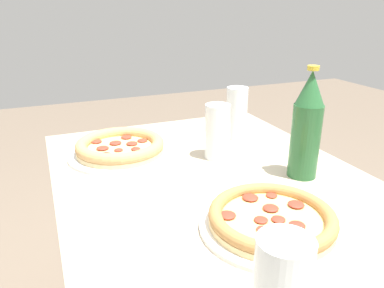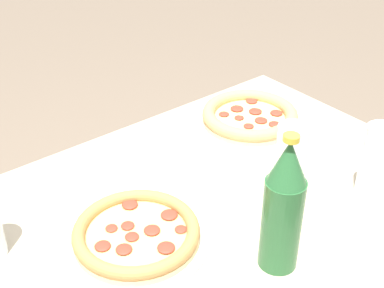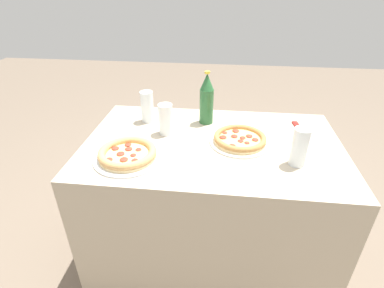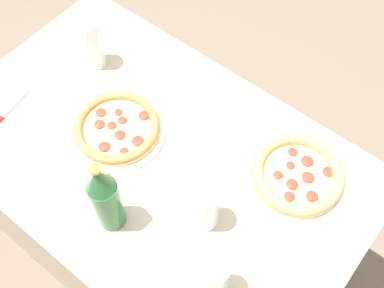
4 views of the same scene
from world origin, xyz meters
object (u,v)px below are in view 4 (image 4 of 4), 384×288
glass_iced_tea (205,208)px  beer_bottle (105,197)px  pizza_pepperoni (117,128)px  knife (3,113)px  glass_mango_juice (92,45)px  glass_cola (214,279)px  pizza_margherita (297,175)px

glass_iced_tea → beer_bottle: size_ratio=0.56×
pizza_pepperoni → knife: size_ratio=1.39×
glass_iced_tea → glass_mango_juice: bearing=160.7°
glass_mango_juice → glass_cola: glass_mango_juice is taller
glass_iced_tea → glass_cola: (0.11, -0.12, 0.01)m
glass_mango_juice → knife: glass_mango_juice is taller
glass_mango_juice → beer_bottle: 0.51m
pizza_margherita → glass_mango_juice: 0.67m
glass_iced_tea → knife: bearing=-171.0°
glass_iced_tea → glass_cola: 0.17m
glass_cola → knife: (-0.74, 0.02, -0.07)m
pizza_margherita → glass_cola: glass_cola is taller
pizza_pepperoni → beer_bottle: beer_bottle is taller
pizza_margherita → glass_mango_juice: (-0.67, -0.04, 0.05)m
glass_cola → knife: 0.74m
glass_iced_tea → knife: size_ratio=0.76×
glass_mango_juice → glass_cola: 0.74m
pizza_margherita → beer_bottle: (-0.29, -0.37, 0.10)m
pizza_pepperoni → glass_mango_juice: size_ratio=1.69×
glass_mango_juice → glass_cola: (0.67, -0.31, -0.00)m
pizza_margherita → beer_bottle: 0.48m
glass_cola → beer_bottle: beer_bottle is taller
glass_iced_tea → beer_bottle: bearing=-142.1°
pizza_margherita → glass_cola: (0.00, -0.35, 0.05)m
beer_bottle → glass_mango_juice: bearing=138.9°
knife → glass_mango_juice: bearing=76.6°
glass_mango_juice → glass_iced_tea: (0.56, -0.19, -0.01)m
pizza_pepperoni → glass_iced_tea: glass_iced_tea is taller
pizza_margherita → glass_cola: size_ratio=1.79×
pizza_margherita → glass_mango_juice: size_ratio=1.78×
glass_mango_juice → glass_iced_tea: 0.59m
glass_cola → beer_bottle: size_ratio=0.60×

